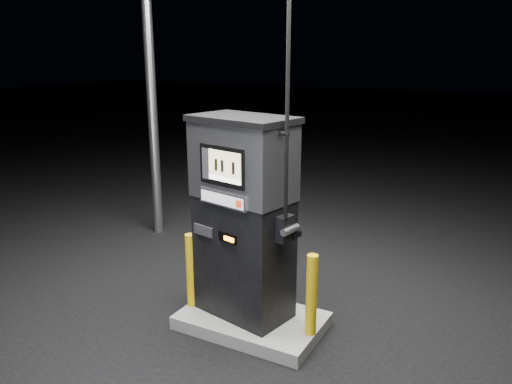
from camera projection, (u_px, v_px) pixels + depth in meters
The scene contains 5 objects.
ground at pixel (252, 326), 5.76m from camera, with size 80.00×80.00×0.00m, color black.
pump_island at pixel (252, 321), 5.74m from camera, with size 1.60×1.00×0.15m, color slate.
fuel_dispenser at pixel (244, 216), 5.48m from camera, with size 1.31×0.89×4.70m.
bollard_left at pixel (191, 270), 5.83m from camera, with size 0.12×0.12×0.89m, color gold.
bollard_right at pixel (311, 295), 5.22m from camera, with size 0.12×0.12×0.90m, color gold.
Camera 1 is at (2.50, -4.49, 3.04)m, focal length 35.00 mm.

